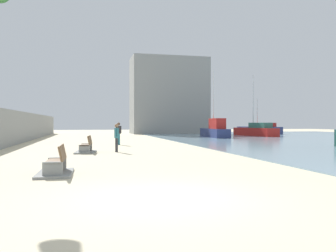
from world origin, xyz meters
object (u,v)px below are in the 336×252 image
object	(u,v)px
person_walking	(119,132)
boat_distant	(260,129)
person_standing	(117,136)
bench_near	(56,167)
boat_far_right	(256,131)
boat_outer	(215,130)
bench_far	(86,149)

from	to	relation	value
person_walking	boat_distant	world-z (taller)	boat_distant
person_walking	person_standing	bearing A→B (deg)	-95.88
bench_near	boat_far_right	distance (m)	36.21
boat_outer	boat_far_right	bearing A→B (deg)	21.68
boat_far_right	boat_distant	bearing A→B (deg)	58.80
bench_near	boat_far_right	xyz separation A→B (m)	(22.09, 28.69, 0.48)
bench_near	person_walking	size ratio (longest dim) A/B	1.21
bench_far	person_standing	world-z (taller)	person_standing
person_walking	boat_far_right	xyz separation A→B (m)	(18.75, 13.77, -0.31)
bench_near	boat_distant	size ratio (longest dim) A/B	0.27
person_standing	boat_far_right	xyz separation A→B (m)	(19.44, 20.42, -0.25)
boat_far_right	bench_near	bearing A→B (deg)	-127.59
boat_outer	boat_distant	size ratio (longest dim) A/B	1.02
person_walking	boat_far_right	bearing A→B (deg)	36.30
bench_far	boat_outer	size ratio (longest dim) A/B	0.28
bench_near	boat_far_right	world-z (taller)	boat_far_right
boat_far_right	person_standing	bearing A→B (deg)	-133.59
bench_far	boat_far_right	bearing A→B (deg)	43.89
bench_near	boat_outer	xyz separation A→B (m)	(15.52, 26.09, 0.62)
person_standing	boat_outer	xyz separation A→B (m)	(12.88, 17.81, -0.11)
boat_outer	boat_far_right	size ratio (longest dim) A/B	1.00
person_walking	bench_near	bearing A→B (deg)	-102.59
boat_outer	boat_distant	world-z (taller)	boat_outer
bench_far	boat_outer	world-z (taller)	boat_outer
bench_near	boat_outer	size ratio (longest dim) A/B	0.27
boat_outer	bench_far	bearing A→B (deg)	-129.44
bench_far	person_walking	xyz separation A→B (m)	(2.41, 6.59, 0.79)
person_standing	boat_far_right	size ratio (longest dim) A/B	0.21
person_walking	boat_distant	bearing A→B (deg)	42.50
boat_distant	bench_near	bearing A→B (deg)	-126.32
bench_near	person_standing	xyz separation A→B (m)	(2.65, 8.27, 0.73)
person_standing	boat_distant	world-z (taller)	boat_distant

